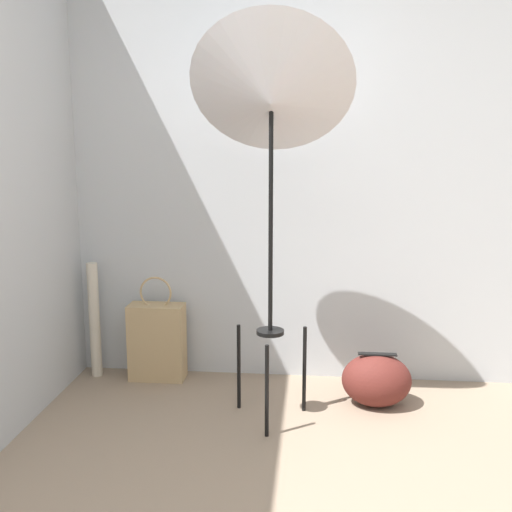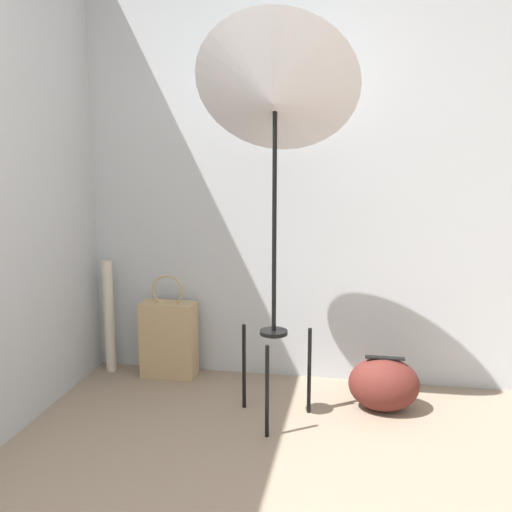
{
  "view_description": "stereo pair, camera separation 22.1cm",
  "coord_description": "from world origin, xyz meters",
  "px_view_note": "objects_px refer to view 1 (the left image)",
  "views": [
    {
      "loc": [
        0.1,
        -1.07,
        1.39
      ],
      "look_at": [
        -0.16,
        1.58,
        0.89
      ],
      "focal_mm": 42.0,
      "sensor_mm": 36.0,
      "label": 1
    },
    {
      "loc": [
        0.32,
        -1.04,
        1.39
      ],
      "look_at": [
        -0.16,
        1.58,
        0.89
      ],
      "focal_mm": 42.0,
      "sensor_mm": 36.0,
      "label": 2
    }
  ],
  "objects_px": {
    "duffel_bag": "(376,380)",
    "tote_bag": "(157,341)",
    "paper_roll": "(95,320)",
    "photo_umbrella": "(271,98)"
  },
  "relations": [
    {
      "from": "tote_bag",
      "to": "paper_roll",
      "type": "xyz_separation_m",
      "value": [
        -0.38,
        0.01,
        0.11
      ]
    },
    {
      "from": "tote_bag",
      "to": "paper_roll",
      "type": "bearing_deg",
      "value": 178.25
    },
    {
      "from": "duffel_bag",
      "to": "tote_bag",
      "type": "bearing_deg",
      "value": 168.77
    },
    {
      "from": "tote_bag",
      "to": "duffel_bag",
      "type": "distance_m",
      "value": 1.29
    },
    {
      "from": "duffel_bag",
      "to": "paper_roll",
      "type": "height_order",
      "value": "paper_roll"
    },
    {
      "from": "photo_umbrella",
      "to": "tote_bag",
      "type": "xyz_separation_m",
      "value": [
        -0.71,
        0.46,
        -1.36
      ]
    },
    {
      "from": "photo_umbrella",
      "to": "duffel_bag",
      "type": "bearing_deg",
      "value": 20.3
    },
    {
      "from": "duffel_bag",
      "to": "photo_umbrella",
      "type": "bearing_deg",
      "value": -159.7
    },
    {
      "from": "tote_bag",
      "to": "photo_umbrella",
      "type": "bearing_deg",
      "value": -32.87
    },
    {
      "from": "photo_umbrella",
      "to": "tote_bag",
      "type": "distance_m",
      "value": 1.6
    }
  ]
}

